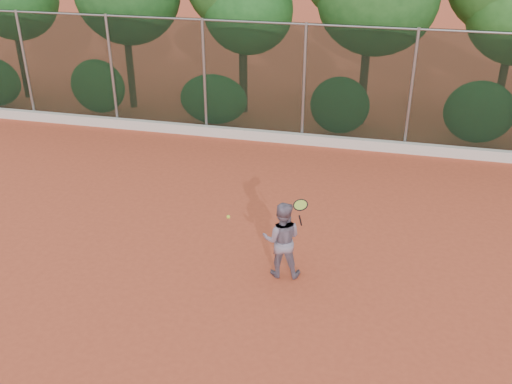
# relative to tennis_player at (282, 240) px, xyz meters

# --- Properties ---
(ground) EXTENTS (80.00, 80.00, 0.00)m
(ground) POSITION_rel_tennis_player_xyz_m (-0.71, -0.10, -0.77)
(ground) COLOR #C14C2D
(ground) RESTS_ON ground
(concrete_curb) EXTENTS (24.00, 0.20, 0.30)m
(concrete_curb) POSITION_rel_tennis_player_xyz_m (-0.71, 6.72, -0.62)
(concrete_curb) COLOR silver
(concrete_curb) RESTS_ON ground
(tennis_player) EXTENTS (0.82, 0.67, 1.54)m
(tennis_player) POSITION_rel_tennis_player_xyz_m (0.00, 0.00, 0.00)
(tennis_player) COLOR slate
(tennis_player) RESTS_ON ground
(chainlink_fence) EXTENTS (24.09, 0.09, 3.50)m
(chainlink_fence) POSITION_rel_tennis_player_xyz_m (-0.71, 6.90, 1.09)
(chainlink_fence) COLOR black
(chainlink_fence) RESTS_ON ground
(tennis_racket) EXTENTS (0.33, 0.32, 0.55)m
(tennis_racket) POSITION_rel_tennis_player_xyz_m (0.35, -0.18, 0.84)
(tennis_racket) COLOR black
(tennis_racket) RESTS_ON ground
(tennis_ball_in_flight) EXTENTS (0.07, 0.07, 0.07)m
(tennis_ball_in_flight) POSITION_rel_tennis_player_xyz_m (-0.87, -0.58, 0.70)
(tennis_ball_in_flight) COLOR #CDE834
(tennis_ball_in_flight) RESTS_ON ground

